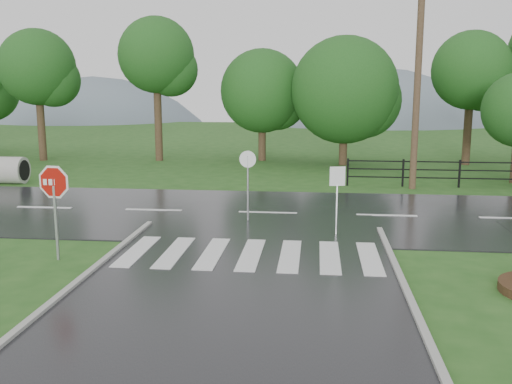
# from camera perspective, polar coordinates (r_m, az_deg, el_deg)

# --- Properties ---
(ground) EXTENTS (120.00, 120.00, 0.00)m
(ground) POSITION_cam_1_polar(r_m,az_deg,el_deg) (10.07, -3.86, -14.76)
(ground) COLOR #26531B
(ground) RESTS_ON ground
(main_road) EXTENTS (90.00, 8.00, 0.04)m
(main_road) POSITION_cam_1_polar(r_m,az_deg,el_deg) (19.51, 1.18, -2.19)
(main_road) COLOR black
(main_road) RESTS_ON ground
(crosswalk) EXTENTS (6.50, 2.80, 0.02)m
(crosswalk) POSITION_cam_1_polar(r_m,az_deg,el_deg) (14.68, -0.50, -6.25)
(crosswalk) COLOR silver
(crosswalk) RESTS_ON ground
(fence_west) EXTENTS (9.58, 0.08, 1.20)m
(fence_west) POSITION_cam_1_polar(r_m,az_deg,el_deg) (25.96, 19.69, 2.00)
(fence_west) COLOR black
(fence_west) RESTS_ON ground
(hills) EXTENTS (102.00, 48.00, 48.00)m
(hills) POSITION_cam_1_polar(r_m,az_deg,el_deg) (76.60, 7.28, -4.56)
(hills) COLOR slate
(hills) RESTS_ON ground
(treeline) EXTENTS (83.20, 5.20, 10.00)m
(treeline) POSITION_cam_1_polar(r_m,az_deg,el_deg) (33.25, 4.96, 3.07)
(treeline) COLOR #174916
(treeline) RESTS_ON ground
(stop_sign) EXTENTS (1.12, 0.20, 2.55)m
(stop_sign) POSITION_cam_1_polar(r_m,az_deg,el_deg) (14.87, -19.54, 0.19)
(stop_sign) COLOR #939399
(stop_sign) RESTS_ON ground
(reg_sign_small) EXTENTS (0.45, 0.11, 2.04)m
(reg_sign_small) POSITION_cam_1_polar(r_m,az_deg,el_deg) (16.52, 8.12, 0.52)
(reg_sign_small) COLOR #939399
(reg_sign_small) RESTS_ON ground
(reg_sign_round) EXTENTS (0.53, 0.08, 2.30)m
(reg_sign_round) POSITION_cam_1_polar(r_m,az_deg,el_deg) (18.10, -0.83, 1.47)
(reg_sign_round) COLOR #939399
(reg_sign_round) RESTS_ON ground
(utility_pole_east) EXTENTS (1.51, 0.28, 8.49)m
(utility_pole_east) POSITION_cam_1_polar(r_m,az_deg,el_deg) (24.81, 15.83, 10.18)
(utility_pole_east) COLOR #473523
(utility_pole_east) RESTS_ON ground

